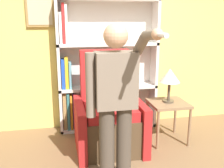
% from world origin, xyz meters
% --- Properties ---
extents(wall_back, '(8.00, 0.11, 2.80)m').
position_xyz_m(wall_back, '(-0.01, 2.03, 1.40)').
color(wall_back, '#E0C160').
rests_on(wall_back, ground_plane).
extents(bookcase, '(1.46, 0.28, 1.92)m').
position_xyz_m(bookcase, '(-0.21, 1.88, 0.93)').
color(bookcase, silver).
rests_on(bookcase, ground_plane).
extents(armchair, '(0.85, 0.83, 1.25)m').
position_xyz_m(armchair, '(-0.20, 1.25, 0.39)').
color(armchair, '#4C3823').
rests_on(armchair, ground_plane).
extents(person_standing, '(0.53, 0.78, 1.61)m').
position_xyz_m(person_standing, '(-0.28, 0.43, 0.91)').
color(person_standing, '#473D33').
rests_on(person_standing, ground_plane).
extents(side_table, '(0.49, 0.49, 0.56)m').
position_xyz_m(side_table, '(0.62, 1.24, 0.47)').
color(side_table, '#846647').
rests_on(side_table, ground_plane).
extents(table_lamp, '(0.27, 0.27, 0.46)m').
position_xyz_m(table_lamp, '(0.62, 1.24, 0.90)').
color(table_lamp, '#4C4233').
rests_on(table_lamp, side_table).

